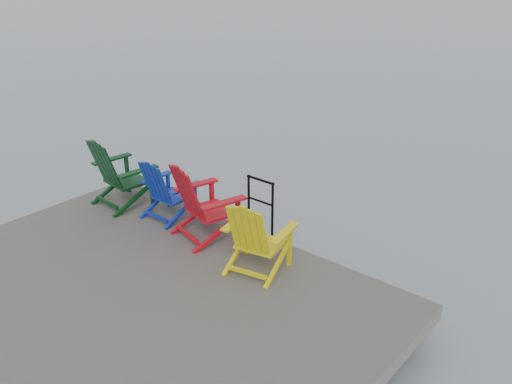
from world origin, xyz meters
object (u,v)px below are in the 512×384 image
Objects in this scene: handrail at (260,202)px; chair_green at (118,172)px; chair_red at (202,201)px; chair_blue at (165,189)px; chair_yellow at (256,236)px.

handrail is 0.79× the size of chair_green.
handrail is at bearing 19.98° from chair_green.
chair_green is at bearing -165.24° from handrail.
chair_green and chair_red have the same top height.
chair_blue is 0.85× the size of chair_red.
handrail is 0.97m from chair_yellow.
chair_red reaches higher than chair_blue.
chair_green reaches higher than chair_yellow.
chair_green reaches higher than handrail.
handrail is 2.52m from chair_green.
chair_yellow is (1.18, -0.22, -0.06)m from chair_red.
chair_green is 3.01m from chair_yellow.
chair_red reaches higher than chair_yellow.
chair_red is (0.88, -0.09, 0.09)m from chair_blue.
chair_red is 1.21m from chair_yellow.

